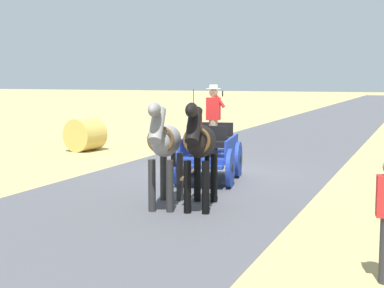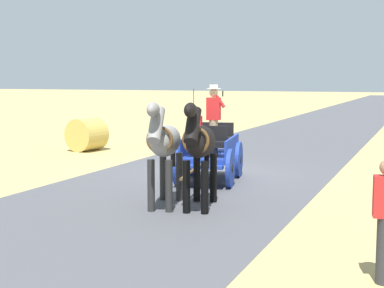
{
  "view_description": "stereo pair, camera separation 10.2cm",
  "coord_description": "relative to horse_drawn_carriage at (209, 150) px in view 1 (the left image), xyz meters",
  "views": [
    {
      "loc": [
        -5.41,
        14.39,
        2.65
      ],
      "look_at": [
        -0.34,
        2.07,
        1.1
      ],
      "focal_mm": 52.72,
      "sensor_mm": 36.0,
      "label": 1
    },
    {
      "loc": [
        -5.51,
        14.35,
        2.65
      ],
      "look_at": [
        -0.34,
        2.07,
        1.1
      ],
      "focal_mm": 52.72,
      "sensor_mm": 36.0,
      "label": 2
    }
  ],
  "objects": [
    {
      "name": "ground_plane",
      "position": [
        0.36,
        -0.95,
        -0.82
      ],
      "size": [
        200.0,
        200.0,
        0.0
      ],
      "primitive_type": "plane",
      "color": "tan"
    },
    {
      "name": "horse_near_side",
      "position": [
        -0.91,
        2.91,
        0.51
      ],
      "size": [
        0.86,
        2.15,
        2.21
      ],
      "color": "black",
      "rests_on": "ground"
    },
    {
      "name": "hay_bale",
      "position": [
        6.43,
        -4.12,
        -0.22
      ],
      "size": [
        1.35,
        1.27,
        1.2
      ],
      "primitive_type": "cylinder",
      "rotation": [
        0.0,
        1.57,
        1.42
      ],
      "color": "gold",
      "rests_on": "ground"
    },
    {
      "name": "horse_off_side",
      "position": [
        -0.18,
        3.05,
        0.51
      ],
      "size": [
        0.9,
        2.15,
        2.21
      ],
      "color": "gray",
      "rests_on": "ground"
    },
    {
      "name": "horse_drawn_carriage",
      "position": [
        0.0,
        0.0,
        0.0
      ],
      "size": [
        1.82,
        4.51,
        2.5
      ],
      "color": "#1E3899",
      "rests_on": "ground"
    },
    {
      "name": "road_surface",
      "position": [
        0.36,
        -0.95,
        -0.81
      ],
      "size": [
        6.45,
        160.0,
        0.01
      ],
      "primitive_type": "cube",
      "color": "#4C4C51",
      "rests_on": "ground"
    }
  ]
}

